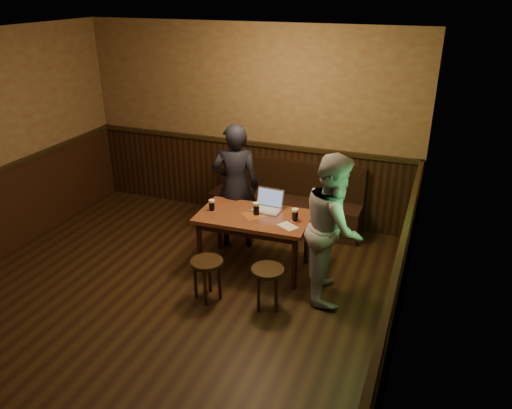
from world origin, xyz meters
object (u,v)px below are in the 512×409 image
object	(u,v)px
pint_right	(295,215)
laptop	(268,204)
bench	(285,206)
pint_mid	(256,209)
person_suit	(236,187)
pub_table	(254,222)
stool_right	(268,276)
stool_left	(207,268)
pint_left	(212,205)
person_grey	(333,227)

from	to	relation	value
pint_right	laptop	distance (m)	0.45
bench	pint_right	size ratio (longest dim) A/B	14.19
pint_mid	person_suit	bearing A→B (deg)	135.45
pub_table	stool_right	bearing A→B (deg)	-61.00
pub_table	person_suit	distance (m)	0.68
bench	pint_mid	distance (m)	1.33
pub_table	person_suit	size ratio (longest dim) A/B	0.81
pub_table	bench	bearing A→B (deg)	88.02
stool_left	stool_right	size ratio (longest dim) A/B	1.01
laptop	pint_right	bearing A→B (deg)	-22.85
pint_left	person_grey	world-z (taller)	person_grey
pint_right	laptop	world-z (taller)	laptop
stool_right	person_suit	size ratio (longest dim) A/B	0.29
pint_left	person_grey	xyz separation A→B (m)	(1.54, -0.15, 0.05)
pint_right	person_suit	world-z (taller)	person_suit
bench	pint_mid	xyz separation A→B (m)	(0.02, -1.24, 0.49)
stool_left	pint_right	xyz separation A→B (m)	(0.75, 0.84, 0.41)
stool_right	laptop	size ratio (longest dim) A/B	1.33
pint_mid	stool_right	bearing A→B (deg)	-60.96
stool_right	stool_left	bearing A→B (deg)	-172.53
pub_table	stool_left	world-z (taller)	pub_table
pint_right	laptop	xyz separation A→B (m)	(-0.40, 0.20, -0.01)
stool_right	person_grey	size ratio (longest dim) A/B	0.29
pint_left	pub_table	bearing A→B (deg)	7.07
pint_left	pint_right	distance (m)	1.04
pint_mid	pint_right	size ratio (longest dim) A/B	1.01
bench	stool_left	world-z (taller)	bench
bench	pub_table	world-z (taller)	bench
stool_right	person_suit	distance (m)	1.56
stool_left	stool_right	distance (m)	0.69
stool_left	person_suit	xyz separation A→B (m)	(-0.20, 1.29, 0.45)
person_grey	pint_mid	bearing A→B (deg)	61.69
person_suit	pint_mid	bearing A→B (deg)	115.17
laptop	person_suit	world-z (taller)	person_suit
stool_left	pint_right	world-z (taller)	pint_right
stool_left	pub_table	bearing A→B (deg)	73.44
pint_mid	pint_left	bearing A→B (deg)	-171.12
pint_right	stool_left	bearing A→B (deg)	-131.70
person_suit	bench	bearing A→B (deg)	-139.57
stool_right	pint_left	size ratio (longest dim) A/B	3.32
person_suit	stool_left	bearing A→B (deg)	78.41
pint_right	pub_table	bearing A→B (deg)	-177.45
person_grey	bench	bearing A→B (deg)	19.64
stool_right	pint_mid	size ratio (longest dim) A/B	3.07
pint_left	laptop	distance (m)	0.69
stool_right	laptop	distance (m)	1.08
bench	stool_left	size ratio (longest dim) A/B	4.51
laptop	pint_left	bearing A→B (deg)	-152.14
person_grey	stool_right	bearing A→B (deg)	116.87
stool_left	person_grey	xyz separation A→B (m)	(1.25, 0.60, 0.45)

